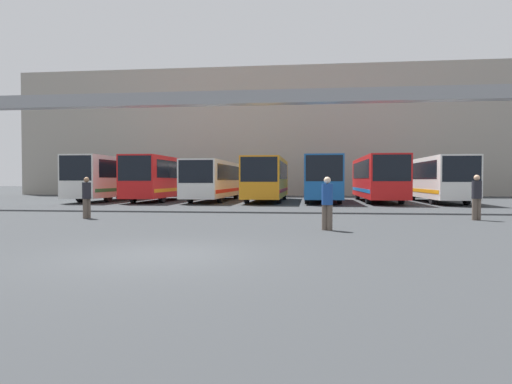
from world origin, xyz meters
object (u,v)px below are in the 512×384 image
(bus_slot_2, at_px, (215,178))
(bus_slot_1, at_px, (161,176))
(bus_slot_0, at_px, (114,176))
(bus_slot_3, at_px, (267,177))
(bus_slot_5, at_px, (377,176))
(pedestrian_near_center, at_px, (327,202))
(pedestrian_near_left, at_px, (87,196))
(pedestrian_near_right, at_px, (477,196))
(bus_slot_6, at_px, (437,177))
(bus_slot_4, at_px, (322,176))

(bus_slot_2, bearing_deg, bus_slot_1, -170.49)
(bus_slot_0, distance_m, bus_slot_3, 12.09)
(bus_slot_3, bearing_deg, bus_slot_5, 2.94)
(bus_slot_5, bearing_deg, bus_slot_1, -178.00)
(bus_slot_3, distance_m, bus_slot_5, 8.07)
(bus_slot_5, height_order, pedestrian_near_center, bus_slot_5)
(bus_slot_0, distance_m, pedestrian_near_left, 17.37)
(pedestrian_near_center, xyz_separation_m, pedestrian_near_right, (6.00, 4.30, 0.05))
(bus_slot_2, relative_size, bus_slot_5, 1.02)
(bus_slot_2, relative_size, bus_slot_3, 1.10)
(bus_slot_1, distance_m, bus_slot_6, 20.14)
(bus_slot_1, relative_size, pedestrian_near_right, 6.00)
(bus_slot_1, bearing_deg, bus_slot_2, 9.51)
(bus_slot_1, bearing_deg, bus_slot_3, 1.06)
(bus_slot_0, height_order, bus_slot_1, bus_slot_0)
(bus_slot_2, bearing_deg, bus_slot_3, -7.42)
(bus_slot_0, relative_size, bus_slot_1, 1.10)
(bus_slot_3, relative_size, pedestrian_near_left, 6.46)
(bus_slot_1, xyz_separation_m, pedestrian_near_center, (11.75, -18.99, -0.98))
(bus_slot_2, bearing_deg, bus_slot_5, -0.52)
(pedestrian_near_right, bearing_deg, bus_slot_2, 113.40)
(bus_slot_0, distance_m, pedestrian_near_center, 25.13)
(bus_slot_0, height_order, pedestrian_near_center, bus_slot_0)
(bus_slot_3, xyz_separation_m, pedestrian_near_right, (9.70, -14.84, -0.86))
(bus_slot_1, height_order, pedestrian_near_center, bus_slot_1)
(bus_slot_0, distance_m, bus_slot_1, 4.06)
(bus_slot_0, height_order, pedestrian_near_left, bus_slot_0)
(bus_slot_2, bearing_deg, bus_slot_4, -6.79)
(bus_slot_0, bearing_deg, bus_slot_3, -1.84)
(bus_slot_2, distance_m, pedestrian_near_right, 20.62)
(bus_slot_6, height_order, pedestrian_near_left, bus_slot_6)
(bus_slot_3, bearing_deg, bus_slot_1, -178.94)
(bus_slot_5, bearing_deg, bus_slot_3, -177.06)
(bus_slot_6, bearing_deg, bus_slot_1, 179.61)
(bus_slot_5, xyz_separation_m, bus_slot_6, (4.03, -0.70, -0.05))
(bus_slot_5, bearing_deg, bus_slot_2, 179.48)
(bus_slot_4, xyz_separation_m, pedestrian_near_center, (-0.33, -18.71, -0.95))
(bus_slot_2, height_order, bus_slot_5, bus_slot_5)
(bus_slot_0, xyz_separation_m, bus_slot_3, (12.09, -0.39, -0.09))
(pedestrian_near_right, bearing_deg, bus_slot_0, 126.67)
(bus_slot_4, bearing_deg, pedestrian_near_right, -68.52)
(bus_slot_2, xyz_separation_m, pedestrian_near_left, (-1.98, -16.38, -0.80))
(bus_slot_6, height_order, pedestrian_near_center, bus_slot_6)
(bus_slot_0, xyz_separation_m, pedestrian_near_right, (21.78, -15.23, -0.95))
(bus_slot_1, xyz_separation_m, bus_slot_5, (16.11, 0.56, -0.02))
(bus_slot_3, xyz_separation_m, bus_slot_4, (4.03, -0.43, 0.04))
(bus_slot_1, xyz_separation_m, bus_slot_4, (12.09, -0.28, -0.03))
(bus_slot_1, distance_m, bus_slot_5, 16.12)
(bus_slot_0, xyz_separation_m, bus_slot_2, (8.06, 0.14, -0.19))
(bus_slot_1, bearing_deg, pedestrian_near_left, -82.58)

